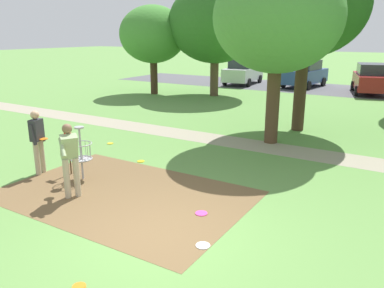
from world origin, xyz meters
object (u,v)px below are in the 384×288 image
player_foreground_watching (70,156)px  frisbee_mid_grass (201,213)px  frisbee_scattered_a (141,161)px  frisbee_by_tee (79,287)px  tree_far_left (215,23)px  tree_far_center (278,18)px  parked_car_center_left (304,74)px  parked_car_center_right (371,79)px  frisbee_far_right (110,143)px  tree_mid_center (307,5)px  frisbee_near_basket (203,246)px  tree_near_left (153,35)px  disc_golf_basket (80,151)px  parked_car_leftmost (243,72)px  player_throwing (38,139)px

player_foreground_watching → frisbee_mid_grass: size_ratio=6.66×
frisbee_scattered_a → frisbee_by_tee: bearing=-60.2°
tree_far_left → tree_far_center: 10.52m
parked_car_center_left → parked_car_center_right: size_ratio=0.98×
frisbee_far_right → tree_mid_center: bearing=47.6°
frisbee_near_basket → tree_far_center: tree_far_center is taller
tree_near_left → tree_mid_center: (10.37, -4.58, 1.04)m
frisbee_far_right → parked_car_center_left: bearing=85.3°
player_foreground_watching → frisbee_far_right: bearing=122.2°
frisbee_by_tee → disc_golf_basket: bearing=136.3°
tree_near_left → frisbee_near_basket: bearing=-50.5°
frisbee_near_basket → frisbee_mid_grass: (-0.66, 1.09, 0.00)m
disc_golf_basket → frisbee_far_right: size_ratio=6.73×
frisbee_mid_grass → frisbee_scattered_a: bearing=148.0°
player_foreground_watching → parked_car_leftmost: size_ratio=0.39×
player_throwing → frisbee_mid_grass: player_throwing is taller
player_foreground_watching → frisbee_by_tee: bearing=-40.8°
frisbee_far_right → player_throwing: bearing=-82.1°
tree_far_left → disc_golf_basket: bearing=-75.3°
parked_car_leftmost → parked_car_center_right: 8.70m
player_foreground_watching → tree_far_left: tree_far_left is taller
player_foreground_watching → parked_car_leftmost: 21.51m
tree_mid_center → tree_far_left: 9.06m
player_foreground_watching → frisbee_scattered_a: bearing=95.4°
player_throwing → frisbee_scattered_a: (1.66, 2.17, -0.96)m
frisbee_by_tee → player_foreground_watching: bearing=139.2°
frisbee_by_tee → frisbee_mid_grass: bearing=83.8°
player_foreground_watching → frisbee_near_basket: (3.63, -0.32, -0.98)m
frisbee_by_tee → parked_car_center_right: bearing=87.8°
tree_mid_center → tree_far_left: (-6.87, 5.90, -0.39)m
parked_car_center_left → frisbee_near_basket: bearing=-78.4°
player_throwing → disc_golf_basket: bearing=13.4°
parked_car_leftmost → player_throwing: bearing=-80.9°
disc_golf_basket → tree_near_left: tree_near_left is taller
tree_mid_center → parked_car_center_right: tree_mid_center is taller
frisbee_mid_grass → parked_car_leftmost: (-8.14, 20.11, 0.91)m
disc_golf_basket → player_throwing: (-1.22, -0.29, 0.21)m
parked_car_center_left → frisbee_by_tee: bearing=-81.6°
frisbee_near_basket → tree_mid_center: (-1.14, 9.37, 4.57)m
frisbee_by_tee → frisbee_far_right: same height
frisbee_near_basket → tree_far_center: 8.30m
frisbee_scattered_a → frisbee_near_basket: bearing=-38.6°
frisbee_mid_grass → tree_mid_center: 9.47m
parked_car_leftmost → parked_car_center_left: bearing=10.3°
tree_far_center → parked_car_center_left: bearing=101.8°
frisbee_far_right → frisbee_scattered_a: same height
player_foreground_watching → tree_far_center: 7.79m
disc_golf_basket → frisbee_mid_grass: (3.67, -0.14, -0.74)m
frisbee_far_right → tree_mid_center: (4.84, 5.30, 4.57)m
tree_mid_center → tree_far_center: bearing=-96.2°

